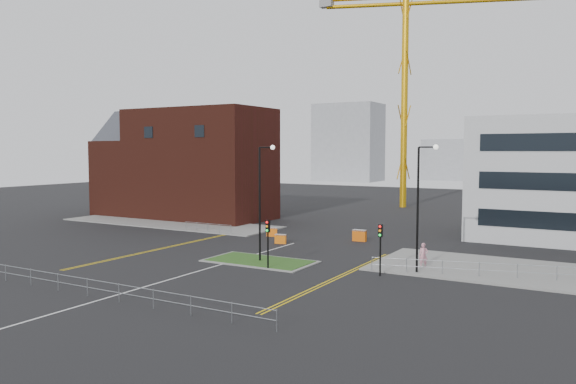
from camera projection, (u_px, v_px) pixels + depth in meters
name	position (u px, v px, depth m)	size (l,w,h in m)	color
ground	(172.00, 279.00, 38.31)	(200.00, 200.00, 0.00)	black
pavement_left	(169.00, 223.00, 67.27)	(28.00, 8.00, 0.12)	slate
pavement_right	(545.00, 274.00, 39.44)	(24.00, 10.00, 0.12)	slate
island_kerb	(260.00, 261.00, 44.22)	(8.60, 4.60, 0.08)	slate
grass_island	(260.00, 261.00, 44.22)	(8.00, 4.00, 0.12)	#224416
brick_building	(182.00, 165.00, 73.43)	(24.20, 10.07, 14.24)	#471A11
tower_crane	(446.00, 42.00, 83.94)	(50.15, 19.06, 36.02)	#D99A0C
streetlamp_island	(262.00, 193.00, 43.71)	(1.46, 0.36, 9.18)	black
streetlamp_right_near	(421.00, 198.00, 39.46)	(1.46, 0.36, 9.18)	black
traffic_light_island	(268.00, 235.00, 41.29)	(0.28, 0.33, 3.65)	black
traffic_light_right	(380.00, 240.00, 39.03)	(0.28, 0.33, 3.65)	black
railing_front	(103.00, 286.00, 33.07)	(24.05, 0.05, 1.10)	gray
railing_left	(208.00, 226.00, 59.28)	(6.05, 0.05, 1.10)	gray
railing_right	(517.00, 269.00, 37.97)	(19.05, 5.05, 1.10)	gray
centre_line	(191.00, 273.00, 40.03)	(0.15, 30.00, 0.01)	silver
yellow_left_a	(171.00, 246.00, 51.43)	(0.12, 24.00, 0.01)	gold
yellow_left_b	(173.00, 246.00, 51.28)	(0.12, 24.00, 0.01)	gold
yellow_right_a	(335.00, 277.00, 38.76)	(0.12, 20.00, 0.01)	gold
yellow_right_b	(339.00, 278.00, 38.61)	(0.12, 20.00, 0.01)	gold
skyline_a	(348.00, 143.00, 161.09)	(18.00, 12.00, 22.00)	gray
skyline_b	(541.00, 153.00, 145.04)	(24.00, 12.00, 16.00)	gray
skyline_d	(477.00, 160.00, 162.80)	(30.00, 12.00, 12.00)	gray
pedestrian	(423.00, 255.00, 41.83)	(0.68, 0.45, 1.88)	pink
barrier_left	(280.00, 239.00, 52.78)	(1.12, 0.64, 0.89)	orange
barrier_mid	(272.00, 232.00, 57.15)	(1.11, 0.75, 0.89)	orange
barrier_right	(359.00, 235.00, 54.15)	(1.34, 0.49, 1.12)	#DC5B0C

